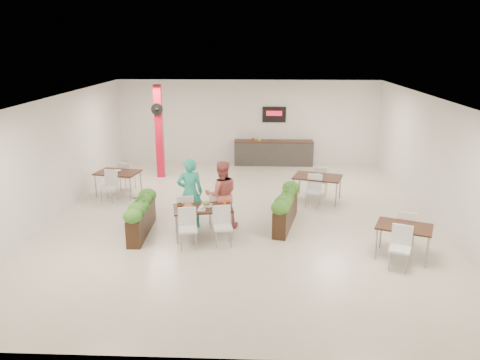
% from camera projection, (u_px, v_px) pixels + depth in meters
% --- Properties ---
extents(ground, '(12.00, 12.00, 0.00)m').
position_uv_depth(ground, '(242.00, 216.00, 12.76)').
color(ground, beige).
rests_on(ground, ground).
extents(room_shell, '(10.10, 12.10, 3.22)m').
position_uv_depth(room_shell, '(242.00, 144.00, 12.19)').
color(room_shell, white).
rests_on(room_shell, ground).
extents(red_column, '(0.40, 0.41, 3.20)m').
position_uv_depth(red_column, '(159.00, 131.00, 16.05)').
color(red_column, red).
rests_on(red_column, ground).
extents(service_counter, '(3.00, 0.64, 2.20)m').
position_uv_depth(service_counter, '(274.00, 152.00, 18.00)').
color(service_counter, '#2D2A28').
rests_on(service_counter, ground).
extents(main_table, '(1.53, 1.84, 0.92)m').
position_uv_depth(main_table, '(203.00, 212.00, 11.25)').
color(main_table, black).
rests_on(main_table, ground).
extents(diner_man, '(0.73, 0.56, 1.81)m').
position_uv_depth(diner_man, '(190.00, 193.00, 11.81)').
color(diner_man, '#29B293').
rests_on(diner_man, ground).
extents(diner_woman, '(0.96, 0.82, 1.74)m').
position_uv_depth(diner_woman, '(222.00, 194.00, 11.79)').
color(diner_woman, '#CE625B').
rests_on(diner_woman, ground).
extents(planter_left, '(0.44, 2.03, 1.06)m').
position_uv_depth(planter_left, '(141.00, 213.00, 11.48)').
color(planter_left, black).
rests_on(planter_left, ground).
extents(planter_right, '(0.76, 2.07, 1.10)m').
position_uv_depth(planter_right, '(286.00, 207.00, 11.98)').
color(planter_right, black).
rests_on(planter_right, ground).
extents(side_table_a, '(1.41, 1.67, 0.92)m').
position_uv_depth(side_table_a, '(118.00, 175.00, 14.34)').
color(side_table_a, black).
rests_on(side_table_a, ground).
extents(side_table_b, '(1.58, 1.67, 0.92)m').
position_uv_depth(side_table_b, '(318.00, 180.00, 13.87)').
color(side_table_b, black).
rests_on(side_table_b, ground).
extents(side_table_c, '(1.35, 1.66, 0.92)m').
position_uv_depth(side_table_c, '(404.00, 231.00, 10.13)').
color(side_table_c, black).
rests_on(side_table_c, ground).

